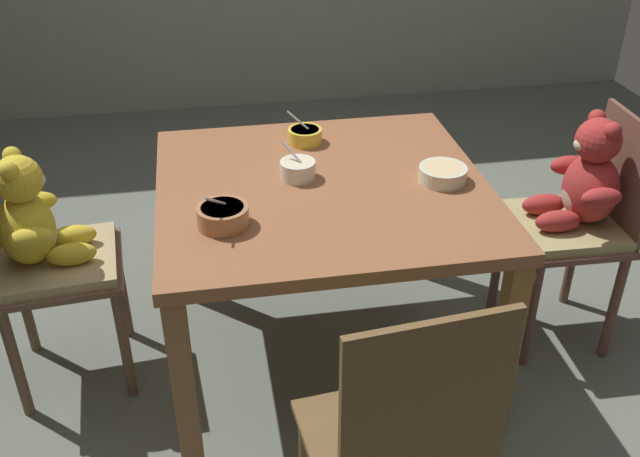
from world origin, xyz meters
TOP-DOWN VIEW (x-y plane):
  - ground_plane at (0.00, 0.00)m, footprint 5.20×5.20m
  - dining_table at (0.00, 0.00)m, footprint 1.06×1.02m
  - teddy_chair_near_front at (0.02, -0.91)m, footprint 0.44×0.41m
  - teddy_chair_near_right at (0.92, -0.03)m, footprint 0.38×0.40m
  - teddy_chair_near_left at (-0.92, 0.05)m, footprint 0.44×0.43m
  - porridge_bowl_cream_near_right at (0.39, -0.05)m, footprint 0.16×0.16m
  - porridge_bowl_yellow_far_center at (-0.01, 0.33)m, footprint 0.12×0.12m
  - porridge_bowl_terracotta_near_left at (-0.33, -0.20)m, footprint 0.15×0.15m
  - porridge_bowl_white_center at (-0.07, 0.06)m, footprint 0.12×0.12m

SIDE VIEW (x-z plane):
  - ground_plane at x=0.00m, z-range -0.04..0.00m
  - teddy_chair_near_front at x=0.02m, z-range 0.07..1.03m
  - teddy_chair_near_left at x=-0.92m, z-range 0.13..1.01m
  - teddy_chair_near_right at x=0.92m, z-range 0.13..1.02m
  - dining_table at x=0.00m, z-range 0.27..0.98m
  - porridge_bowl_cream_near_right at x=0.39m, z-range 0.71..0.76m
  - porridge_bowl_yellow_far_center at x=-0.01m, z-range 0.68..0.80m
  - porridge_bowl_white_center at x=-0.07m, z-range 0.68..0.80m
  - porridge_bowl_terracotta_near_left at x=-0.33m, z-range 0.68..0.81m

